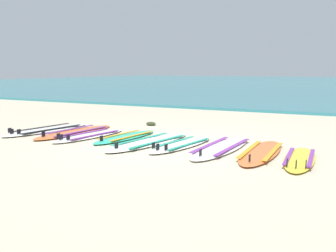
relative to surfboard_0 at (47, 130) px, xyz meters
name	(u,v)px	position (x,y,z in m)	size (l,w,h in m)	color
ground_plane	(167,144)	(3.39, -0.15, -0.04)	(80.00, 80.00, 0.00)	#C1B599
sea	(328,83)	(3.39, 36.44, 0.01)	(80.00, 60.00, 0.10)	teal
surfboard_0	(47,130)	(0.00, 0.00, 0.00)	(0.93, 2.53, 0.18)	white
surfboard_1	(75,132)	(0.84, 0.05, 0.00)	(0.76, 2.50, 0.18)	orange
surfboard_2	(90,136)	(1.47, -0.20, 0.00)	(0.76, 2.16, 0.18)	white
surfboard_3	(126,137)	(2.27, 0.03, 0.00)	(0.68, 2.06, 0.18)	#2DB793
surfboard_4	(150,142)	(3.04, -0.24, 0.00)	(1.00, 2.61, 0.18)	white
surfboard_5	(182,145)	(3.74, -0.20, 0.00)	(0.79, 2.10, 0.18)	white
surfboard_6	(221,147)	(4.54, -0.10, 0.00)	(0.71, 2.55, 0.18)	white
surfboard_7	(261,152)	(5.31, -0.18, 0.00)	(0.68, 2.37, 0.18)	orange
surfboard_8	(300,159)	(6.01, -0.42, 0.00)	(0.64, 1.99, 0.18)	yellow
seaweed_clump_near_shoreline	(151,124)	(1.79, 2.01, 0.01)	(0.27, 0.22, 0.10)	#2D381E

